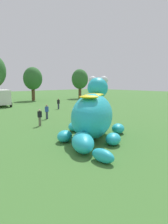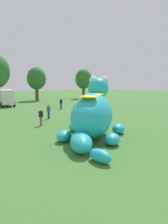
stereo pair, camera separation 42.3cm
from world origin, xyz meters
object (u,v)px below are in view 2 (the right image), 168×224
at_px(giant_inflatable_creature, 92,115).
at_px(spectator_by_cars, 41,117).
at_px(box_truck, 5,97).
at_px(spectator_near_inflatable, 49,112).
at_px(spectator_wandering, 61,104).

bearing_deg(giant_inflatable_creature, spectator_by_cars, 97.40).
distance_m(giant_inflatable_creature, box_truck, 26.48).
distance_m(spectator_near_inflatable, spectator_wandering, 9.03).
bearing_deg(box_truck, giant_inflatable_creature, -96.49).
distance_m(box_truck, spectator_near_inflatable, 16.83).
xyz_separation_m(giant_inflatable_creature, box_truck, (2.99, 26.31, -0.19)).
bearing_deg(spectator_near_inflatable, giant_inflatable_creature, -100.64).
distance_m(spectator_by_cars, spectator_wandering, 12.95).
bearing_deg(giant_inflatable_creature, spectator_wandering, 63.22).
xyz_separation_m(spectator_near_inflatable, spectator_wandering, (6.29, 6.47, 0.00)).
relative_size(box_truck, spectator_by_cars, 3.91).
xyz_separation_m(spectator_near_inflatable, spectator_by_cars, (-2.65, -2.89, 0.00)).
relative_size(giant_inflatable_creature, spectator_by_cars, 4.90).
bearing_deg(giant_inflatable_creature, spectator_near_inflatable, 79.36).
bearing_deg(box_truck, spectator_near_inflatable, -94.10).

